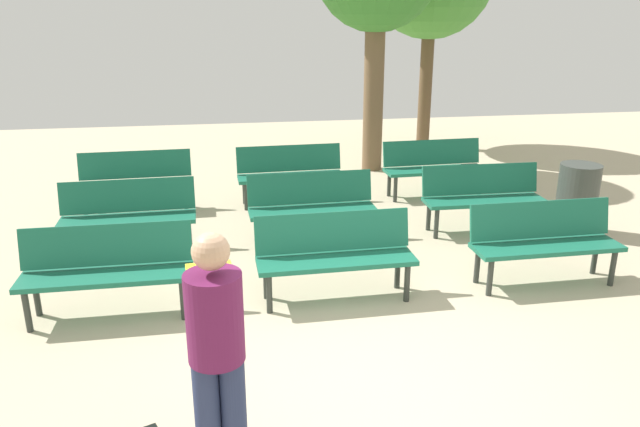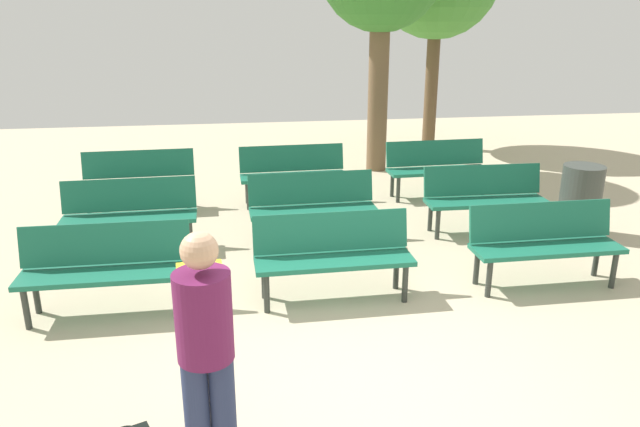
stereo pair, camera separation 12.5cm
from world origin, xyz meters
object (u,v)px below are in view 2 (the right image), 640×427
bench_r0_c1 (333,251)px  bench_r2_c2 (437,165)px  visitor_with_backpack (205,342)px  bench_r1_c0 (130,211)px  bench_r2_c0 (139,177)px  bench_r1_c1 (312,203)px  bench_r1_c2 (485,195)px  trash_bin (580,200)px  bench_r2_c1 (293,171)px  bench_r0_c0 (106,265)px  bench_r0_c2 (544,239)px

bench_r0_c1 → bench_r2_c2: same height
visitor_with_backpack → bench_r1_c0: bearing=-80.2°
bench_r1_c0 → bench_r2_c0: bearing=92.3°
bench_r1_c0 → bench_r0_c1: bearing=-37.8°
bench_r1_c1 → bench_r2_c0: 2.87m
bench_r1_c2 → bench_r2_c0: bearing=162.2°
bench_r2_c0 → bench_r1_c0: bearing=-87.8°
bench_r1_c1 → trash_bin: bearing=-5.5°
bench_r2_c1 → trash_bin: 4.06m
bench_r2_c0 → bench_r0_c1: bearing=-55.9°
bench_r0_c0 → bench_r2_c2: bearing=36.6°
trash_bin → bench_r0_c0: bearing=-166.5°
bench_r1_c2 → bench_r2_c1: 2.89m
bench_r2_c1 → trash_bin: trash_bin is taller
bench_r0_c0 → visitor_with_backpack: visitor_with_backpack is taller
bench_r0_c0 → bench_r1_c0: 1.66m
bench_r0_c2 → visitor_with_backpack: visitor_with_backpack is taller
bench_r1_c0 → trash_bin: bearing=-4.1°
bench_r1_c0 → bench_r2_c1: same height
bench_r1_c0 → trash_bin: size_ratio=1.74×
bench_r0_c0 → bench_r1_c0: same height
trash_bin → bench_r1_c2: bearing=166.3°
bench_r0_c1 → bench_r2_c2: bearing=55.2°
bench_r2_c2 → visitor_with_backpack: bearing=-122.8°
bench_r1_c0 → bench_r1_c1: same height
bench_r1_c1 → trash_bin: size_ratio=1.74×
bench_r1_c0 → bench_r1_c2: size_ratio=1.00×
bench_r1_c0 → bench_r2_c1: (2.17, 1.64, 0.00)m
bench_r0_c0 → bench_r1_c2: size_ratio=1.00×
bench_r1_c0 → bench_r1_c2: 4.56m
bench_r2_c2 → bench_r0_c2: bearing=-90.8°
bench_r0_c1 → bench_r2_c0: size_ratio=1.00×
trash_bin → bench_r2_c1: bearing=151.8°
bench_r1_c1 → bench_r0_c2: bearing=-37.0°
bench_r0_c2 → bench_r2_c0: same height
bench_r0_c0 → bench_r2_c1: 3.94m
bench_r1_c2 → bench_r2_c2: 1.66m
bench_r0_c2 → bench_r2_c1: bearing=125.1°
bench_r1_c0 → bench_r2_c2: (4.47, 1.66, 0.00)m
bench_r0_c0 → bench_r2_c2: size_ratio=0.99×
bench_r2_c0 → bench_r2_c1: size_ratio=1.00×
bench_r0_c2 → bench_r1_c2: same height
bench_r0_c0 → bench_r2_c1: (2.16, 3.30, 0.00)m
bench_r0_c2 → visitor_with_backpack: size_ratio=0.97×
bench_r0_c2 → bench_r2_c1: (-2.35, 3.29, 0.00)m
bench_r1_c1 → trash_bin: trash_bin is taller
bench_r0_c0 → bench_r2_c1: size_ratio=0.99×
bench_r0_c2 → visitor_with_backpack: bearing=-146.3°
bench_r1_c2 → bench_r2_c0: size_ratio=1.00×
bench_r1_c0 → bench_r1_c2: bearing=-1.2°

